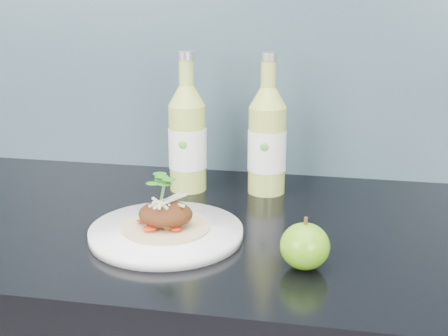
{
  "coord_description": "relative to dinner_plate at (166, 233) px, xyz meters",
  "views": [
    {
      "loc": [
        0.18,
        0.75,
        1.29
      ],
      "look_at": [
        -0.0,
        1.68,
        1.0
      ],
      "focal_mm": 50.0,
      "sensor_mm": 36.0,
      "label": 1
    }
  ],
  "objects": [
    {
      "name": "green_apple",
      "position": [
        0.22,
        -0.06,
        0.02
      ],
      "size": [
        0.09,
        0.09,
        0.08
      ],
      "rotation": [
        0.0,
        0.0,
        -0.42
      ],
      "color": "#518A0F",
      "rests_on": "kitchen_counter"
    },
    {
      "name": "cider_bottle_right",
      "position": [
        0.12,
        0.24,
        0.09
      ],
      "size": [
        0.08,
        0.08,
        0.26
      ],
      "rotation": [
        0.0,
        0.0,
        -0.14
      ],
      "color": "#ACBE4F",
      "rests_on": "kitchen_counter"
    },
    {
      "name": "dinner_plate",
      "position": [
        0.0,
        0.0,
        0.0
      ],
      "size": [
        0.25,
        0.25,
        0.02
      ],
      "color": "white",
      "rests_on": "kitchen_counter"
    },
    {
      "name": "pork_taco",
      "position": [
        0.0,
        -0.0,
        0.04
      ],
      "size": [
        0.14,
        0.14,
        0.09
      ],
      "color": "tan",
      "rests_on": "dinner_plate"
    },
    {
      "name": "cider_bottle_left",
      "position": [
        -0.02,
        0.23,
        0.09
      ],
      "size": [
        0.09,
        0.09,
        0.26
      ],
      "rotation": [
        0.0,
        0.0,
        0.4
      ],
      "color": "#ABC150",
      "rests_on": "kitchen_counter"
    }
  ]
}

